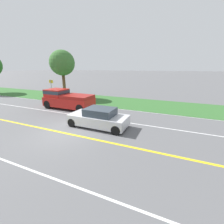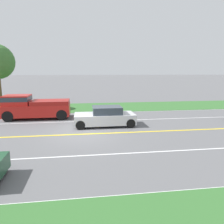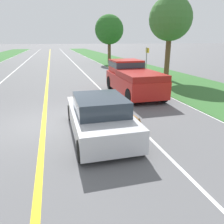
# 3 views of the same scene
# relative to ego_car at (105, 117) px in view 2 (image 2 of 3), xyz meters

# --- Properties ---
(ground_plane) EXTENTS (400.00, 400.00, 0.00)m
(ground_plane) POSITION_rel_ego_car_xyz_m (-1.94, 1.48, -0.65)
(ground_plane) COLOR #5B5B5E
(centre_divider_line) EXTENTS (0.18, 160.00, 0.01)m
(centre_divider_line) POSITION_rel_ego_car_xyz_m (-1.94, 1.48, -0.64)
(centre_divider_line) COLOR yellow
(centre_divider_line) RESTS_ON ground
(lane_edge_line_right) EXTENTS (0.14, 160.00, 0.01)m
(lane_edge_line_right) POSITION_rel_ego_car_xyz_m (5.06, 1.48, -0.64)
(lane_edge_line_right) COLOR white
(lane_edge_line_right) RESTS_ON ground
(lane_edge_line_left) EXTENTS (0.14, 160.00, 0.01)m
(lane_edge_line_left) POSITION_rel_ego_car_xyz_m (-8.94, 1.48, -0.64)
(lane_edge_line_left) COLOR white
(lane_edge_line_left) RESTS_ON ground
(lane_dash_same_dir) EXTENTS (0.10, 160.00, 0.01)m
(lane_dash_same_dir) POSITION_rel_ego_car_xyz_m (1.56, 1.48, -0.64)
(lane_dash_same_dir) COLOR white
(lane_dash_same_dir) RESTS_ON ground
(lane_dash_oncoming) EXTENTS (0.10, 160.00, 0.01)m
(lane_dash_oncoming) POSITION_rel_ego_car_xyz_m (-5.44, 1.48, -0.64)
(lane_dash_oncoming) COLOR white
(lane_dash_oncoming) RESTS_ON ground
(grass_verge_right) EXTENTS (6.00, 160.00, 0.03)m
(grass_verge_right) POSITION_rel_ego_car_xyz_m (8.06, 1.48, -0.63)
(grass_verge_right) COLOR #33662D
(grass_verge_right) RESTS_ON ground
(ego_car) EXTENTS (1.90, 4.22, 1.39)m
(ego_car) POSITION_rel_ego_car_xyz_m (0.00, 0.00, 0.00)
(ego_car) COLOR silver
(ego_car) RESTS_ON ground
(dog) EXTENTS (0.31, 1.13, 0.85)m
(dog) POSITION_rel_ego_car_xyz_m (1.15, -0.24, -0.11)
(dog) COLOR olive
(dog) RESTS_ON ground
(pickup_truck) EXTENTS (2.11, 5.22, 1.94)m
(pickup_truck) POSITION_rel_ego_car_xyz_m (3.17, 5.47, 0.34)
(pickup_truck) COLOR red
(pickup_truck) RESTS_ON ground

